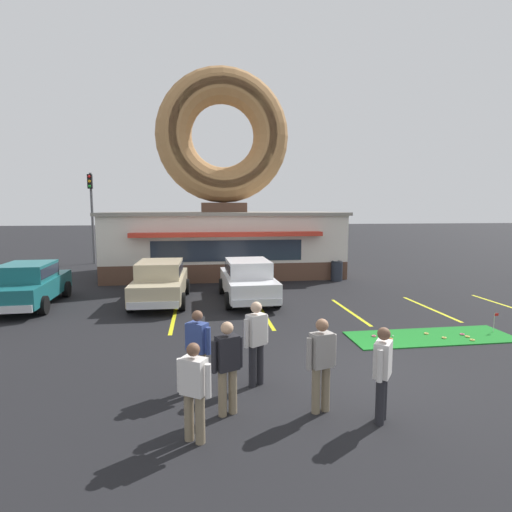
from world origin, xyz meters
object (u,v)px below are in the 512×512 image
at_px(trash_bin, 337,271).
at_px(pedestrian_crossing_woman, 194,388).
at_px(putting_flag_pin, 496,318).
at_px(pedestrian_clipboard_woman, 227,364).
at_px(car_teal, 29,283).
at_px(pedestrian_beanie_man, 198,347).
at_px(pedestrian_leather_jacket_man, 321,361).
at_px(golf_ball, 393,336).
at_px(car_champagne, 161,280).
at_px(car_white, 248,278).
at_px(pedestrian_blue_sweater_man, 382,370).
at_px(traffic_light_pole, 92,206).
at_px(pedestrian_hooded_kid, 256,339).

bearing_deg(trash_bin, pedestrian_crossing_woman, -117.88).
height_order(putting_flag_pin, pedestrian_clipboard_woman, pedestrian_clipboard_woman).
relative_size(car_teal, pedestrian_clipboard_woman, 2.79).
bearing_deg(pedestrian_crossing_woman, pedestrian_beanie_man, 88.21).
distance_m(car_teal, pedestrian_leather_jacket_man, 12.08).
bearing_deg(putting_flag_pin, golf_ball, -179.47).
relative_size(car_champagne, pedestrian_clipboard_woman, 2.78).
bearing_deg(car_white, pedestrian_clipboard_woman, -99.19).
distance_m(car_teal, pedestrian_blue_sweater_man, 13.04).
xyz_separation_m(pedestrian_beanie_man, traffic_light_pole, (-6.72, 19.30, 2.82)).
distance_m(trash_bin, traffic_light_pole, 16.08).
height_order(car_champagne, pedestrian_beanie_man, pedestrian_beanie_man).
bearing_deg(pedestrian_crossing_woman, pedestrian_hooded_kid, 56.27).
bearing_deg(car_white, pedestrian_blue_sweater_man, -82.80).
xyz_separation_m(pedestrian_blue_sweater_man, pedestrian_leather_jacket_man, (-0.91, 0.45, 0.03)).
bearing_deg(pedestrian_crossing_woman, golf_ball, 38.14).
xyz_separation_m(golf_ball, putting_flag_pin, (3.14, 0.03, 0.39)).
distance_m(car_champagne, pedestrian_leather_jacket_man, 9.47).
bearing_deg(putting_flag_pin, traffic_light_pole, 132.17).
bearing_deg(traffic_light_pole, pedestrian_clipboard_woman, -70.39).
distance_m(golf_ball, pedestrian_clipboard_woman, 6.02).
relative_size(putting_flag_pin, trash_bin, 0.56).
xyz_separation_m(pedestrian_hooded_kid, pedestrian_crossing_woman, (-1.21, -1.82, -0.10)).
bearing_deg(trash_bin, car_white, -143.48).
height_order(car_white, trash_bin, car_white).
bearing_deg(pedestrian_blue_sweater_man, pedestrian_leather_jacket_man, 153.63).
distance_m(putting_flag_pin, car_champagne, 11.15).
height_order(pedestrian_beanie_man, pedestrian_crossing_woman, pedestrian_beanie_man).
xyz_separation_m(pedestrian_clipboard_woman, traffic_light_pole, (-7.23, 20.29, 2.79)).
bearing_deg(car_champagne, pedestrian_beanie_man, -79.51).
distance_m(car_white, pedestrian_leather_jacket_man, 8.68).
xyz_separation_m(car_champagne, pedestrian_crossing_woman, (1.36, -9.39, -0.01)).
bearing_deg(golf_ball, pedestrian_crossing_woman, -141.86).
relative_size(car_white, pedestrian_leather_jacket_man, 2.74).
bearing_deg(pedestrian_clipboard_woman, traffic_light_pole, 109.61).
bearing_deg(pedestrian_clipboard_woman, pedestrian_leather_jacket_man, -4.93).
height_order(pedestrian_blue_sweater_man, pedestrian_leather_jacket_man, pedestrian_leather_jacket_man).
height_order(car_teal, trash_bin, car_teal).
relative_size(putting_flag_pin, car_teal, 0.12).
relative_size(putting_flag_pin, pedestrian_crossing_woman, 0.35).
bearing_deg(pedestrian_clipboard_woman, pedestrian_crossing_woman, -127.04).
bearing_deg(pedestrian_clipboard_woman, car_champagne, 102.55).
xyz_separation_m(car_white, pedestrian_crossing_woman, (-1.94, -9.28, -0.01)).
bearing_deg(golf_ball, trash_bin, 80.60).
height_order(pedestrian_leather_jacket_man, traffic_light_pole, traffic_light_pole).
distance_m(car_white, pedestrian_clipboard_woman, 8.65).
bearing_deg(pedestrian_crossing_woman, putting_flag_pin, 26.55).
distance_m(putting_flag_pin, trash_bin, 8.80).
relative_size(car_champagne, pedestrian_crossing_woman, 2.94).
bearing_deg(car_champagne, pedestrian_clipboard_woman, -77.45).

